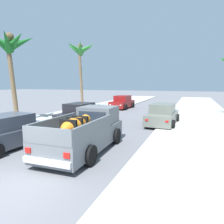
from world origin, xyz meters
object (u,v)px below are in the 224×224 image
at_px(car_right_near, 8,132).
at_px(pickup_truck, 86,132).
at_px(palm_tree_left_fore, 10,47).
at_px(car_left_mid, 122,102).
at_px(palm_tree_left_mid, 80,52).
at_px(car_right_mid, 162,115).
at_px(car_left_near, 80,114).

bearing_deg(car_right_near, pickup_truck, 16.67).
xyz_separation_m(pickup_truck, palm_tree_left_fore, (-8.01, 3.43, 4.74)).
bearing_deg(car_right_near, car_left_mid, 89.76).
distance_m(pickup_truck, car_left_mid, 15.50).
distance_m(car_right_near, palm_tree_left_mid, 15.06).
xyz_separation_m(car_right_near, palm_tree_left_mid, (-3.96, 13.38, 5.66)).
bearing_deg(palm_tree_left_fore, car_left_mid, 68.60).
xyz_separation_m(car_left_mid, car_right_mid, (5.85, -8.19, 0.00)).
distance_m(pickup_truck, palm_tree_left_mid, 15.45).
relative_size(car_left_mid, palm_tree_left_mid, 0.58).
distance_m(car_right_near, palm_tree_left_fore, 7.99).
xyz_separation_m(car_left_near, car_left_mid, (-0.11, 10.01, 0.00)).
bearing_deg(car_left_near, palm_tree_left_fore, -160.34).
distance_m(car_left_near, palm_tree_left_fore, 6.95).
bearing_deg(palm_tree_left_fore, car_right_mid, 18.50).
bearing_deg(palm_tree_left_mid, pickup_truck, -58.82).
distance_m(car_right_mid, palm_tree_left_mid, 12.61).
bearing_deg(palm_tree_left_fore, palm_tree_left_mid, 86.46).
bearing_deg(pickup_truck, car_right_mid, 70.77).
relative_size(pickup_truck, car_right_mid, 1.22).
distance_m(pickup_truck, car_right_near, 3.66).
relative_size(car_right_mid, palm_tree_left_mid, 0.58).
height_order(car_left_near, car_left_mid, same).
bearing_deg(pickup_truck, car_left_mid, 102.81).
height_order(pickup_truck, car_left_mid, pickup_truck).
bearing_deg(car_right_mid, car_left_near, -162.47).
bearing_deg(pickup_truck, car_right_near, -163.33).
bearing_deg(car_right_mid, car_right_near, -126.60).
xyz_separation_m(car_left_mid, palm_tree_left_fore, (-4.58, -11.68, 4.84)).
relative_size(car_right_mid, palm_tree_left_fore, 0.65).
bearing_deg(car_right_near, car_left_near, 88.30).
xyz_separation_m(car_right_near, car_left_mid, (0.07, 16.16, 0.00)).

